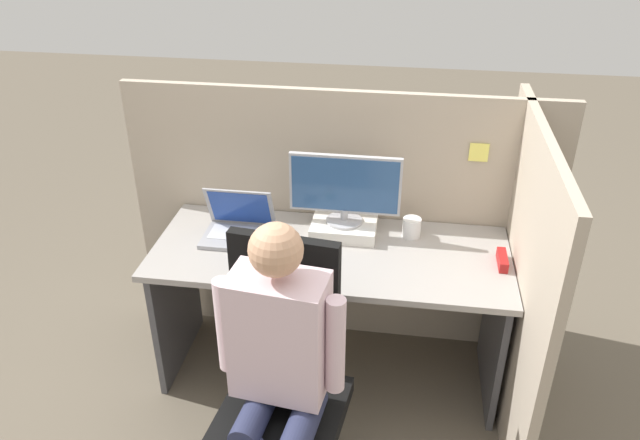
{
  "coord_description": "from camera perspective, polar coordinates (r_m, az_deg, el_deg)",
  "views": [
    {
      "loc": [
        0.31,
        -2.05,
        2.24
      ],
      "look_at": [
        -0.02,
        0.17,
        0.98
      ],
      "focal_mm": 35.0,
      "sensor_mm": 36.0,
      "label": 1
    }
  ],
  "objects": [
    {
      "name": "office_chair",
      "position": [
        2.51,
        -3.32,
        -13.74
      ],
      "size": [
        0.54,
        0.59,
        1.05
      ],
      "color": "black",
      "rests_on": "ground"
    },
    {
      "name": "laptop",
      "position": [
        2.94,
        -7.45,
        -0.7
      ],
      "size": [
        0.32,
        0.24,
        0.24
      ],
      "color": "#99999E",
      "rests_on": "desk"
    },
    {
      "name": "cubicle_panel_back",
      "position": [
        3.16,
        1.81,
        -0.06
      ],
      "size": [
        2.12,
        0.05,
        1.36
      ],
      "color": "tan",
      "rests_on": "ground"
    },
    {
      "name": "stapler",
      "position": [
        2.84,
        16.33,
        -3.54
      ],
      "size": [
        0.04,
        0.15,
        0.05
      ],
      "color": "#A31919",
      "rests_on": "desk"
    },
    {
      "name": "carrot_toy",
      "position": [
        2.64,
        -1.41,
        -4.92
      ],
      "size": [
        0.05,
        0.13,
        0.05
      ],
      "color": "orange",
      "rests_on": "desk"
    },
    {
      "name": "person",
      "position": [
        2.26,
        -3.79,
        -12.81
      ],
      "size": [
        0.48,
        0.43,
        1.25
      ],
      "color": "#282D4C",
      "rests_on": "ground"
    },
    {
      "name": "mouse",
      "position": [
        2.73,
        -3.01,
        -3.79
      ],
      "size": [
        0.07,
        0.05,
        0.04
      ],
      "color": "black",
      "rests_on": "desk"
    },
    {
      "name": "desk",
      "position": [
        2.93,
        0.92,
        -5.58
      ],
      "size": [
        1.62,
        0.66,
        0.73
      ],
      "color": "#9E9993",
      "rests_on": "ground"
    },
    {
      "name": "coffee_mug",
      "position": [
        2.96,
        8.38,
        -0.67
      ],
      "size": [
        0.09,
        0.09,
        0.09
      ],
      "color": "white",
      "rests_on": "desk"
    },
    {
      "name": "paper_box",
      "position": [
        2.96,
        2.21,
        -0.65
      ],
      "size": [
        0.3,
        0.24,
        0.06
      ],
      "color": "white",
      "rests_on": "desk"
    },
    {
      "name": "cubicle_panel_right",
      "position": [
        2.84,
        17.8,
        -5.46
      ],
      "size": [
        0.04,
        1.3,
        1.36
      ],
      "color": "tan",
      "rests_on": "ground"
    },
    {
      "name": "monitor",
      "position": [
        2.86,
        2.3,
        2.97
      ],
      "size": [
        0.52,
        0.17,
        0.34
      ],
      "color": "#B2B2B7",
      "rests_on": "paper_box"
    },
    {
      "name": "ground_plane",
      "position": [
        3.05,
        -0.04,
        -17.79
      ],
      "size": [
        12.0,
        12.0,
        0.0
      ],
      "primitive_type": "plane",
      "color": "#665B4C"
    }
  ]
}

